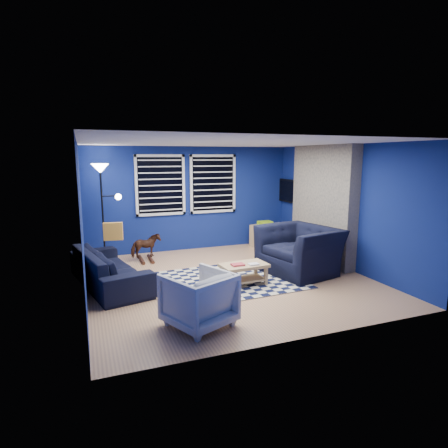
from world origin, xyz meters
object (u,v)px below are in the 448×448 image
(armchair_bent, at_px, (199,299))
(rocking_horse, at_px, (146,246))
(tv, at_px, (290,191))
(coffee_table, at_px, (244,270))
(sofa, at_px, (109,268))
(cabinet, at_px, (265,235))
(floor_lamp, at_px, (102,182))
(armchair_big, at_px, (299,250))

(armchair_bent, relative_size, rocking_horse, 1.31)
(tv, xyz_separation_m, coffee_table, (-2.32, -2.41, -1.11))
(tv, distance_m, armchair_bent, 5.20)
(sofa, relative_size, cabinet, 2.86)
(tv, distance_m, sofa, 4.93)
(coffee_table, bearing_deg, rocking_horse, 121.75)
(sofa, bearing_deg, cabinet, -79.84)
(armchair_bent, bearing_deg, rocking_horse, -111.37)
(rocking_horse, xyz_separation_m, coffee_table, (1.37, -2.21, -0.05))
(armchair_bent, relative_size, floor_lamp, 0.39)
(cabinet, distance_m, floor_lamp, 4.15)
(sofa, xyz_separation_m, cabinet, (3.92, 1.69, -0.04))
(sofa, bearing_deg, floor_lamp, -14.38)
(armchair_big, bearing_deg, cabinet, 157.46)
(armchair_bent, bearing_deg, sofa, -88.36)
(coffee_table, relative_size, cabinet, 1.11)
(armchair_bent, relative_size, cabinet, 1.06)
(tv, height_order, armchair_big, tv)
(tv, bearing_deg, sofa, -161.04)
(cabinet, bearing_deg, armchair_bent, -145.63)
(sofa, bearing_deg, rocking_horse, -45.30)
(sofa, distance_m, coffee_table, 2.38)
(coffee_table, distance_m, floor_lamp, 3.57)
(rocking_horse, height_order, coffee_table, rocking_horse)
(floor_lamp, bearing_deg, rocking_horse, -14.48)
(armchair_big, relative_size, armchair_bent, 1.70)
(coffee_table, bearing_deg, armchair_bent, -133.99)
(rocking_horse, height_order, cabinet, cabinet)
(sofa, height_order, floor_lamp, floor_lamp)
(rocking_horse, xyz_separation_m, cabinet, (3.07, 0.33, -0.05))
(armchair_bent, height_order, rocking_horse, armchair_bent)
(rocking_horse, height_order, floor_lamp, floor_lamp)
(coffee_table, relative_size, floor_lamp, 0.40)
(armchair_big, xyz_separation_m, cabinet, (0.38, 2.24, -0.17))
(rocking_horse, relative_size, floor_lamp, 0.30)
(sofa, xyz_separation_m, armchair_bent, (1.01, -2.11, 0.05))
(sofa, xyz_separation_m, armchair_big, (3.54, -0.55, 0.13))
(armchair_bent, bearing_deg, coffee_table, -157.89)
(tv, relative_size, sofa, 0.45)
(sofa, xyz_separation_m, floor_lamp, (0.03, 1.57, 1.41))
(tv, xyz_separation_m, armchair_bent, (-3.54, -3.67, -1.03))
(sofa, xyz_separation_m, coffee_table, (2.22, -0.85, -0.04))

